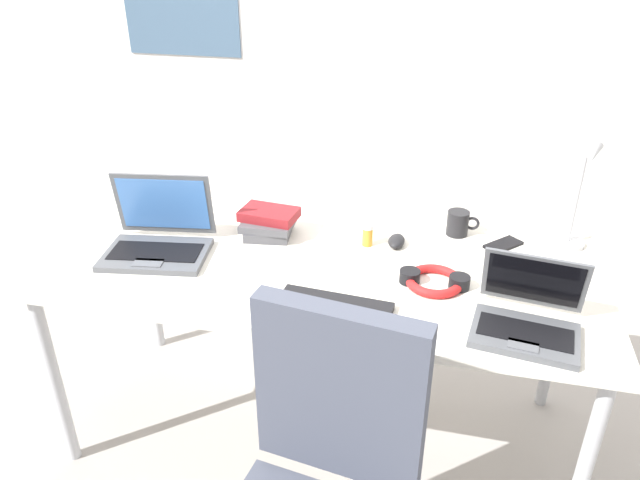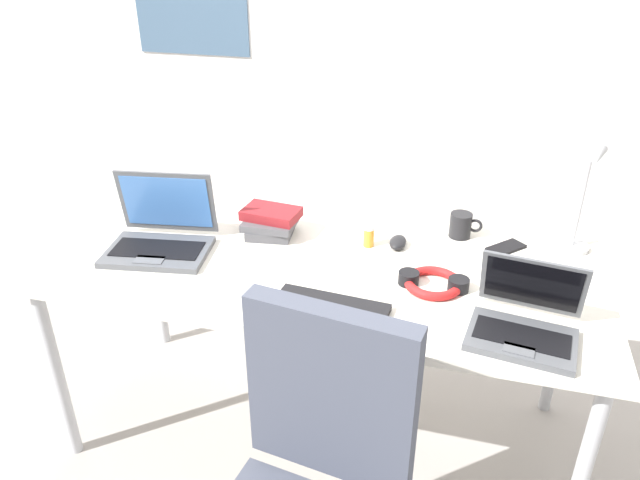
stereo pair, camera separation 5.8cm
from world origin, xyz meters
TOP-DOWN VIEW (x-y plane):
  - ground_plane at (0.00, 0.00)m, footprint 12.00×12.00m
  - wall_back at (-0.00, 1.10)m, footprint 6.00×0.13m
  - desk at (0.00, 0.00)m, footprint 1.80×0.80m
  - desk_lamp at (0.80, 0.28)m, footprint 0.12×0.18m
  - laptop_back_right at (0.63, -0.24)m, footprint 0.31×0.29m
  - laptop_near_mouse at (-0.54, -0.06)m, footprint 0.37×0.32m
  - external_keyboard at (0.10, -0.26)m, footprint 0.34×0.15m
  - computer_mouse at (0.23, 0.17)m, footprint 0.06×0.10m
  - cell_phone at (0.59, 0.25)m, footprint 0.14×0.14m
  - headphones at (0.37, -0.06)m, footprint 0.21×0.18m
  - pill_bottle at (0.13, 0.15)m, footprint 0.04×0.04m
  - book_stack at (-0.22, 0.15)m, footprint 0.21×0.17m
  - coffee_mug at (0.43, 0.30)m, footprint 0.11×0.08m

SIDE VIEW (x-z plane):
  - ground_plane at x=0.00m, z-range 0.00..0.00m
  - desk at x=0.00m, z-range 0.31..1.05m
  - cell_phone at x=0.59m, z-range 0.74..0.75m
  - external_keyboard at x=0.10m, z-range 0.74..0.76m
  - headphones at x=0.37m, z-range 0.74..0.78m
  - computer_mouse at x=0.23m, z-range 0.74..0.77m
  - pill_bottle at x=0.13m, z-range 0.74..0.82m
  - laptop_back_right at x=0.63m, z-range 0.68..0.88m
  - coffee_mug at x=0.43m, z-range 0.74..0.83m
  - book_stack at x=-0.22m, z-range 0.74..0.83m
  - laptop_near_mouse at x=-0.54m, z-range 0.67..0.91m
  - desk_lamp at x=0.80m, z-range 0.74..1.14m
  - wall_back at x=0.00m, z-range 0.00..2.60m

